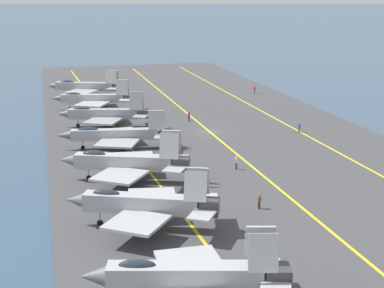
{
  "coord_description": "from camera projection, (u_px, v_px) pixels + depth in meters",
  "views": [
    {
      "loc": [
        -91.52,
        26.45,
        23.35
      ],
      "look_at": [
        -16.12,
        7.21,
        2.9
      ],
      "focal_mm": 55.0,
      "sensor_mm": 36.0,
      "label": 1
    }
  ],
  "objects": [
    {
      "name": "deck_stripe_foul_line",
      "position": [
        291.0,
        127.0,
        101.42
      ],
      "size": [
        167.4,
        0.38,
        0.01
      ],
      "primitive_type": "cube",
      "rotation": [
        0.0,
        0.0,
        -0.0
      ],
      "color": "yellow",
      "rests_on": "carrier_deck"
    },
    {
      "name": "crew_purple_vest",
      "position": [
        189.0,
        116.0,
        105.65
      ],
      "size": [
        0.34,
        0.43,
        1.77
      ],
      "color": "#232328",
      "rests_on": "carrier_deck"
    },
    {
      "name": "carrier_deck",
      "position": [
        210.0,
        133.0,
        97.98
      ],
      "size": [
        186.0,
        53.11,
        0.4
      ],
      "primitive_type": "cube",
      "color": "#424244",
      "rests_on": "ground"
    },
    {
      "name": "ground_plane",
      "position": [
        210.0,
        134.0,
        98.03
      ],
      "size": [
        2000.0,
        2000.0,
        0.0
      ],
      "primitive_type": "plane",
      "color": "#334C66"
    },
    {
      "name": "parked_jet_second",
      "position": [
        144.0,
        204.0,
        57.75
      ],
      "size": [
        12.92,
        15.54,
        6.37
      ],
      "color": "#A8AAAF",
      "rests_on": "carrier_deck"
    },
    {
      "name": "parked_jet_fifth",
      "position": [
        105.0,
        114.0,
        100.96
      ],
      "size": [
        12.93,
        16.09,
        6.04
      ],
      "color": "#93999E",
      "rests_on": "carrier_deck"
    },
    {
      "name": "crew_white_vest",
      "position": [
        236.0,
        162.0,
        77.31
      ],
      "size": [
        0.36,
        0.44,
        1.79
      ],
      "color": "#383328",
      "rests_on": "carrier_deck"
    },
    {
      "name": "parked_jet_nearest",
      "position": [
        189.0,
        277.0,
        43.53
      ],
      "size": [
        12.87,
        15.76,
        6.12
      ],
      "color": "#A8AAAF",
      "rests_on": "carrier_deck"
    },
    {
      "name": "deck_stripe_edge_line",
      "position": [
        123.0,
        137.0,
        94.43
      ],
      "size": [
        167.25,
        7.73,
        0.01
      ],
      "primitive_type": "cube",
      "rotation": [
        0.0,
        0.0,
        0.04
      ],
      "color": "yellow",
      "rests_on": "carrier_deck"
    },
    {
      "name": "crew_blue_vest",
      "position": [
        299.0,
        127.0,
        97.45
      ],
      "size": [
        0.39,
        0.27,
        1.66
      ],
      "color": "#4C473D",
      "rests_on": "carrier_deck"
    },
    {
      "name": "parked_jet_sixth",
      "position": [
        95.0,
        98.0,
        115.11
      ],
      "size": [
        13.42,
        16.48,
        5.98
      ],
      "color": "#A8AAAF",
      "rests_on": "carrier_deck"
    },
    {
      "name": "deck_stripe_centerline",
      "position": [
        210.0,
        132.0,
        97.93
      ],
      "size": [
        167.4,
        0.36,
        0.01
      ],
      "primitive_type": "cube",
      "color": "yellow",
      "rests_on": "carrier_deck"
    },
    {
      "name": "parked_jet_third",
      "position": [
        126.0,
        162.0,
        72.07
      ],
      "size": [
        13.73,
        16.36,
        6.52
      ],
      "color": "#A8AAAF",
      "rests_on": "carrier_deck"
    },
    {
      "name": "parked_jet_fourth",
      "position": [
        118.0,
        134.0,
        87.13
      ],
      "size": [
        12.69,
        17.31,
        5.63
      ],
      "color": "#9EA3A8",
      "rests_on": "carrier_deck"
    },
    {
      "name": "parked_jet_seventh",
      "position": [
        86.0,
        86.0,
        128.22
      ],
      "size": [
        13.78,
        17.14,
        6.08
      ],
      "color": "#9EA3A8",
      "rests_on": "carrier_deck"
    },
    {
      "name": "crew_red_vest",
      "position": [
        255.0,
        89.0,
        134.07
      ],
      "size": [
        0.44,
        0.46,
        1.78
      ],
      "color": "#4C473D",
      "rests_on": "carrier_deck"
    },
    {
      "name": "crew_brown_vest",
      "position": [
        259.0,
        201.0,
        63.42
      ],
      "size": [
        0.3,
        0.41,
        1.67
      ],
      "color": "#232328",
      "rests_on": "carrier_deck"
    }
  ]
}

